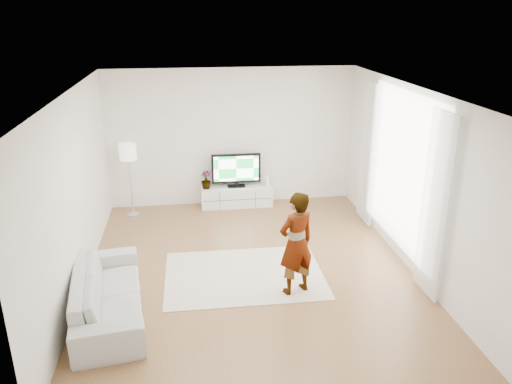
{
  "coord_description": "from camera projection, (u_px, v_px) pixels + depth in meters",
  "views": [
    {
      "loc": [
        -0.87,
        -6.88,
        3.86
      ],
      "look_at": [
        0.14,
        0.4,
        1.16
      ],
      "focal_mm": 35.0,
      "sensor_mm": 36.0,
      "label": 1
    }
  ],
  "objects": [
    {
      "name": "floor",
      "position": [
        251.0,
        270.0,
        7.84
      ],
      "size": [
        6.0,
        6.0,
        0.0
      ],
      "primitive_type": "plane",
      "color": "olive",
      "rests_on": "ground"
    },
    {
      "name": "ceiling",
      "position": [
        250.0,
        91.0,
        6.87
      ],
      "size": [
        6.0,
        6.0,
        0.0
      ],
      "primitive_type": "plane",
      "color": "white",
      "rests_on": "wall_back"
    },
    {
      "name": "wall_left",
      "position": [
        75.0,
        195.0,
        7.04
      ],
      "size": [
        0.02,
        6.0,
        2.8
      ],
      "primitive_type": "cube",
      "color": "white",
      "rests_on": "floor"
    },
    {
      "name": "wall_right",
      "position": [
        411.0,
        179.0,
        7.68
      ],
      "size": [
        0.02,
        6.0,
        2.8
      ],
      "primitive_type": "cube",
      "color": "white",
      "rests_on": "floor"
    },
    {
      "name": "wall_back",
      "position": [
        232.0,
        138.0,
        10.15
      ],
      "size": [
        5.0,
        0.02,
        2.8
      ],
      "primitive_type": "cube",
      "color": "white",
      "rests_on": "floor"
    },
    {
      "name": "wall_front",
      "position": [
        292.0,
        295.0,
        4.57
      ],
      "size": [
        5.0,
        0.02,
        2.8
      ],
      "primitive_type": "cube",
      "color": "white",
      "rests_on": "floor"
    },
    {
      "name": "window",
      "position": [
        402.0,
        170.0,
        7.94
      ],
      "size": [
        0.01,
        2.6,
        2.5
      ],
      "primitive_type": "cube",
      "color": "white",
      "rests_on": "wall_right"
    },
    {
      "name": "curtain_near",
      "position": [
        435.0,
        206.0,
        6.75
      ],
      "size": [
        0.04,
        0.7,
        2.6
      ],
      "primitive_type": "cube",
      "color": "white",
      "rests_on": "floor"
    },
    {
      "name": "curtain_far",
      "position": [
        368.0,
        154.0,
        9.17
      ],
      "size": [
        0.04,
        0.7,
        2.6
      ],
      "primitive_type": "cube",
      "color": "white",
      "rests_on": "floor"
    },
    {
      "name": "media_console",
      "position": [
        237.0,
        196.0,
        10.35
      ],
      "size": [
        1.46,
        0.42,
        0.41
      ],
      "color": "white",
      "rests_on": "floor"
    },
    {
      "name": "television",
      "position": [
        236.0,
        169.0,
        10.17
      ],
      "size": [
        1.0,
        0.2,
        0.7
      ],
      "color": "black",
      "rests_on": "media_console"
    },
    {
      "name": "game_console",
      "position": [
        267.0,
        180.0,
        10.32
      ],
      "size": [
        0.07,
        0.17,
        0.23
      ],
      "rotation": [
        0.0,
        0.0,
        -0.11
      ],
      "color": "white",
      "rests_on": "media_console"
    },
    {
      "name": "potted_plant",
      "position": [
        206.0,
        180.0,
        10.13
      ],
      "size": [
        0.25,
        0.25,
        0.37
      ],
      "primitive_type": "imported",
      "rotation": [
        0.0,
        0.0,
        -0.24
      ],
      "color": "#3F7238",
      "rests_on": "media_console"
    },
    {
      "name": "rug",
      "position": [
        244.0,
        275.0,
        7.69
      ],
      "size": [
        2.43,
        1.76,
        0.01
      ],
      "primitive_type": "cube",
      "rotation": [
        0.0,
        0.0,
        -0.01
      ],
      "color": "beige",
      "rests_on": "floor"
    },
    {
      "name": "player",
      "position": [
        296.0,
        243.0,
        6.98
      ],
      "size": [
        0.66,
        0.55,
        1.53
      ],
      "primitive_type": "imported",
      "rotation": [
        0.0,
        0.0,
        3.54
      ],
      "color": "#334772",
      "rests_on": "rug"
    },
    {
      "name": "sofa",
      "position": [
        108.0,
        293.0,
        6.61
      ],
      "size": [
        1.13,
        2.27,
        0.64
      ],
      "primitive_type": "imported",
      "rotation": [
        0.0,
        0.0,
        1.7
      ],
      "color": "#B6B7B1",
      "rests_on": "floor"
    },
    {
      "name": "floor_lamp",
      "position": [
        128.0,
        155.0,
        9.52
      ],
      "size": [
        0.32,
        0.32,
        1.46
      ],
      "color": "silver",
      "rests_on": "floor"
    }
  ]
}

